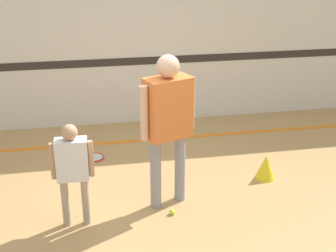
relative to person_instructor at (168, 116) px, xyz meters
name	(u,v)px	position (x,y,z in m)	size (l,w,h in m)	color
ground_plane	(158,210)	(-0.14, -0.13, -1.08)	(16.00, 16.00, 0.00)	tan
wall_back	(128,25)	(-0.14, 2.61, 0.51)	(16.00, 0.07, 3.20)	silver
floor_stripe	(137,141)	(-0.14, 1.80, -1.08)	(14.40, 0.10, 0.01)	orange
person_instructor	(168,116)	(0.00, 0.00, 0.00)	(0.63, 0.42, 1.75)	gray
person_student_left	(72,165)	(-1.04, -0.24, -0.37)	(0.44, 0.19, 1.15)	tan
racket_spare_on_floor	(93,158)	(-0.82, 1.33, -1.07)	(0.53, 0.34, 0.03)	red
tennis_ball_near_instructor	(172,212)	(0.00, -0.25, -1.05)	(0.07, 0.07, 0.07)	#CCE038
tennis_ball_by_spare_racket	(85,151)	(-0.92, 1.50, -1.05)	(0.07, 0.07, 0.07)	#CCE038
training_cone	(266,167)	(1.32, 0.35, -0.92)	(0.25, 0.25, 0.32)	yellow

